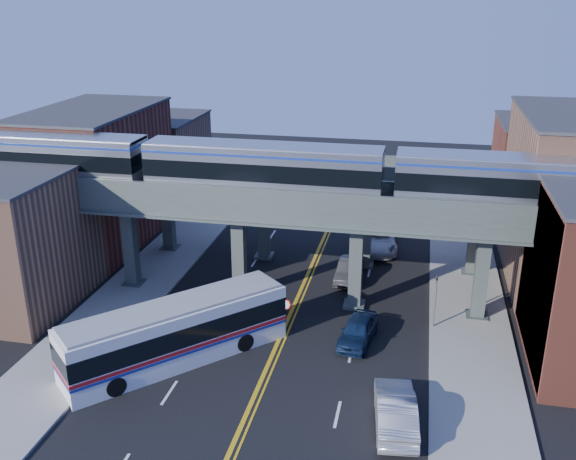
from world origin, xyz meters
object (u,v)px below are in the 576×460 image
Objects in this scene: traffic_signal at (435,295)px; transit_train at (263,168)px; car_lane_a at (358,330)px; car_parked_curb at (395,410)px; transit_bus at (177,333)px; stop_sign at (285,311)px; car_lane_b at (349,270)px; car_lane_c at (378,239)px; car_lane_d at (386,214)px.

transit_train is at bearing 170.07° from traffic_signal.
transit_train reaches higher than car_lane_a.
traffic_signal is (11.42, -2.00, -6.98)m from transit_train.
transit_train is 8.77× the size of car_parked_curb.
car_lane_a is (9.93, 4.17, -0.98)m from transit_bus.
stop_sign reaches higher than car_parked_curb.
transit_train reaches higher than car_lane_b.
stop_sign is 4.54m from car_lane_a.
traffic_signal is at bearing 38.43° from car_lane_a.
transit_train is at bearing 154.13° from car_lane_a.
stop_sign is 0.64× the size of traffic_signal.
transit_train is 7.72× the size of car_lane_c.
stop_sign is 9.41m from traffic_signal.
car_lane_b is 0.82× the size of car_parked_curb.
stop_sign is 0.58× the size of car_lane_a.
transit_train reaches higher than stop_sign.
car_lane_b is (-1.58, 8.84, -0.03)m from car_lane_a.
transit_bus reaches higher than car_lane_d.
car_lane_d is at bearing 85.48° from car_lane_b.
car_lane_d is (-4.20, 19.30, -1.50)m from traffic_signal.
traffic_signal is 0.35× the size of transit_bus.
car_lane_b is 6.64m from car_lane_c.
car_lane_c is at bearing 56.71° from transit_train.
transit_bus reaches higher than car_parked_curb.
stop_sign is at bearing -52.44° from car_parked_curb.
traffic_signal is at bearing -21.41° from transit_bus.
transit_bus is 13.07m from car_parked_curb.
car_parked_curb reaches higher than car_lane_b.
car_lane_c is at bearing 109.35° from traffic_signal.
transit_train is at bearing 116.75° from stop_sign.
car_lane_a is at bearing 4.63° from stop_sign.
car_parked_curb is at bearing -72.05° from car_lane_b.
traffic_signal reaches higher than stop_sign.
stop_sign is 9.68m from car_lane_b.
traffic_signal is 0.74× the size of car_lane_d.
stop_sign reaches higher than car_lane_c.
car_lane_a is 21.94m from car_lane_d.
transit_bus is at bearing -117.39° from car_lane_d.
transit_train is 10.54× the size of car_lane_a.
car_parked_curb is (12.58, -3.46, -0.85)m from transit_bus.
car_parked_curb is at bearing -91.45° from car_lane_d.
car_parked_curb is at bearing -100.17° from traffic_signal.
traffic_signal reaches higher than transit_bus.
traffic_signal is 15.95m from transit_bus.
traffic_signal is at bearing 18.63° from stop_sign.
transit_bus reaches higher than car_lane_b.
car_parked_curb is (2.64, -7.62, 0.12)m from car_lane_a.
car_lane_a reaches higher than car_lane_b.
car_lane_a is at bearing -33.81° from transit_train.
car_lane_d is (0.29, 21.94, 0.03)m from car_lane_a.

